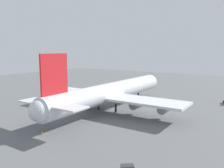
# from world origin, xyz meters

# --- Properties ---
(ground_plane) EXTENTS (269.97, 269.97, 0.00)m
(ground_plane) POSITION_xyz_m (0.00, 0.00, 0.00)
(ground_plane) COLOR slate
(cargo_airplane) EXTENTS (67.49, 53.72, 19.52)m
(cargo_airplane) POSITION_xyz_m (-0.27, 0.00, 5.95)
(cargo_airplane) COLOR silver
(cargo_airplane) RESTS_ON ground_plane
(fuel_truck) EXTENTS (4.74, 3.79, 1.96)m
(fuel_truck) POSITION_xyz_m (32.93, 25.28, 1.05)
(fuel_truck) COLOR white
(fuel_truck) RESTS_ON ground_plane
(safety_cone_nose) EXTENTS (0.47, 0.47, 0.67)m
(safety_cone_nose) POSITION_xyz_m (30.37, 0.50, 0.33)
(safety_cone_nose) COLOR orange
(safety_cone_nose) RESTS_ON ground_plane
(safety_cone_tail) EXTENTS (0.51, 0.51, 0.73)m
(safety_cone_tail) POSITION_xyz_m (-30.37, 0.22, 0.36)
(safety_cone_tail) COLOR orange
(safety_cone_tail) RESTS_ON ground_plane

